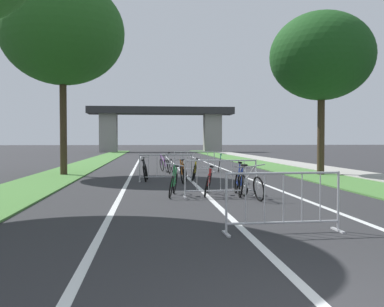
# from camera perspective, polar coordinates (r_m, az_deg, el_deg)

# --- Properties ---
(grass_verge_left) EXTENTS (2.37, 68.56, 0.05)m
(grass_verge_left) POSITION_cam_1_polar(r_m,az_deg,el_deg) (31.48, -13.06, -1.16)
(grass_verge_left) COLOR #477A38
(grass_verge_left) RESTS_ON ground
(grass_verge_right) EXTENTS (2.37, 68.56, 0.05)m
(grass_verge_right) POSITION_cam_1_polar(r_m,az_deg,el_deg) (32.07, 7.57, -1.08)
(grass_verge_right) COLOR #477A38
(grass_verge_right) RESTS_ON ground
(sidewalk_path_right) EXTENTS (2.05, 68.56, 0.08)m
(sidewalk_path_right) POSITION_cam_1_polar(r_m,az_deg,el_deg) (32.65, 11.35, -1.03)
(sidewalk_path_right) COLOR #9E9B93
(sidewalk_path_right) RESTS_ON ground
(lane_stripe_center) EXTENTS (0.14, 39.66, 0.01)m
(lane_stripe_center) POSITION_cam_1_polar(r_m,az_deg,el_deg) (23.07, -1.56, -2.21)
(lane_stripe_center) COLOR silver
(lane_stripe_center) RESTS_ON ground
(lane_stripe_right_lane) EXTENTS (0.14, 39.66, 0.01)m
(lane_stripe_right_lane) POSITION_cam_1_polar(r_m,az_deg,el_deg) (23.38, 4.52, -2.16)
(lane_stripe_right_lane) COLOR silver
(lane_stripe_right_lane) RESTS_ON ground
(lane_stripe_left_lane) EXTENTS (0.14, 39.66, 0.01)m
(lane_stripe_left_lane) POSITION_cam_1_polar(r_m,az_deg,el_deg) (23.03, -7.73, -2.23)
(lane_stripe_left_lane) COLOR silver
(lane_stripe_left_lane) RESTS_ON ground
(overpass_bridge) EXTENTS (19.92, 3.86, 6.16)m
(overpass_bridge) POSITION_cam_1_polar(r_m,az_deg,el_deg) (59.87, -4.11, 4.34)
(overpass_bridge) COLOR #2D2D30
(overpass_bridge) RESTS_ON ground
(tree_left_oak_mid) EXTENTS (5.54, 5.54, 8.81)m
(tree_left_oak_mid) POSITION_cam_1_polar(r_m,az_deg,el_deg) (20.97, -16.72, 15.03)
(tree_left_oak_mid) COLOR #3D2D1E
(tree_left_oak_mid) RESTS_ON ground
(tree_right_cypress_far) EXTENTS (4.66, 4.66, 7.38)m
(tree_right_cypress_far) POSITION_cam_1_polar(r_m,az_deg,el_deg) (20.81, 16.74, 12.16)
(tree_right_cypress_far) COLOR #3D2D1E
(tree_right_cypress_far) RESTS_ON ground
(crowd_barrier_nearest) EXTENTS (2.08, 0.53, 1.05)m
(crowd_barrier_nearest) POSITION_cam_1_polar(r_m,az_deg,el_deg) (7.62, 11.97, -6.42)
(crowd_barrier_nearest) COLOR #ADADB2
(crowd_barrier_nearest) RESTS_ON ground
(crowd_barrier_second) EXTENTS (2.07, 0.46, 1.05)m
(crowd_barrier_second) POSITION_cam_1_polar(r_m,az_deg,el_deg) (12.14, 3.80, -3.36)
(crowd_barrier_second) COLOR #ADADB2
(crowd_barrier_second) RESTS_ON ground
(crowd_barrier_third) EXTENTS (2.07, 0.46, 1.05)m
(crowd_barrier_third) POSITION_cam_1_polar(r_m,az_deg,el_deg) (16.71, -3.49, -1.96)
(crowd_barrier_third) COLOR #ADADB2
(crowd_barrier_third) RESTS_ON ground
(crowd_barrier_fourth) EXTENTS (2.07, 0.49, 1.05)m
(crowd_barrier_fourth) POSITION_cam_1_polar(r_m,az_deg,el_deg) (21.54, 0.30, -1.13)
(crowd_barrier_fourth) COLOR #ADADB2
(crowd_barrier_fourth) RESTS_ON ground
(bicycle_orange_0) EXTENTS (0.60, 1.66, 0.94)m
(bicycle_orange_0) POSITION_cam_1_polar(r_m,az_deg,el_deg) (16.23, -1.13, -2.56)
(bicycle_orange_0) COLOR black
(bicycle_orange_0) RESTS_ON ground
(bicycle_red_1) EXTENTS (0.50, 1.67, 0.87)m
(bicycle_red_1) POSITION_cam_1_polar(r_m,az_deg,el_deg) (12.60, 2.17, -3.91)
(bicycle_red_1) COLOR black
(bicycle_red_1) RESTS_ON ground
(bicycle_green_2) EXTENTS (0.52, 1.66, 0.98)m
(bicycle_green_2) POSITION_cam_1_polar(r_m,az_deg,el_deg) (12.38, -2.45, -3.95)
(bicycle_green_2) COLOR black
(bicycle_green_2) RESTS_ON ground
(bicycle_teal_3) EXTENTS (0.54, 1.74, 1.01)m
(bicycle_teal_3) POSITION_cam_1_polar(r_m,az_deg,el_deg) (22.19, 3.65, -1.38)
(bicycle_teal_3) COLOR black
(bicycle_teal_3) RESTS_ON ground
(bicycle_silver_4) EXTENTS (0.69, 1.74, 1.01)m
(bicycle_silver_4) POSITION_cam_1_polar(r_m,az_deg,el_deg) (21.07, -2.90, -1.54)
(bicycle_silver_4) COLOR black
(bicycle_silver_4) RESTS_ON ground
(bicycle_black_5) EXTENTS (0.42, 1.71, 0.95)m
(bicycle_black_5) POSITION_cam_1_polar(r_m,az_deg,el_deg) (17.09, -6.19, -2.41)
(bicycle_black_5) COLOR black
(bicycle_black_5) RESTS_ON ground
(bicycle_purple_6) EXTENTS (0.64, 1.61, 0.95)m
(bicycle_purple_6) POSITION_cam_1_polar(r_m,az_deg,el_deg) (21.80, -3.73, -1.48)
(bicycle_purple_6) COLOR black
(bicycle_purple_6) RESTS_ON ground
(bicycle_blue_7) EXTENTS (0.46, 1.68, 0.97)m
(bicycle_blue_7) POSITION_cam_1_polar(r_m,az_deg,el_deg) (12.61, 6.20, -3.87)
(bicycle_blue_7) COLOR black
(bicycle_blue_7) RESTS_ON ground
(bicycle_white_8) EXTENTS (0.54, 1.72, 0.98)m
(bicycle_white_8) POSITION_cam_1_polar(r_m,az_deg,el_deg) (11.89, 7.69, -4.16)
(bicycle_white_8) COLOR black
(bicycle_white_8) RESTS_ON ground
(bicycle_yellow_9) EXTENTS (0.45, 1.71, 0.89)m
(bicycle_yellow_9) POSITION_cam_1_polar(r_m,az_deg,el_deg) (17.23, 0.36, -2.33)
(bicycle_yellow_9) COLOR black
(bicycle_yellow_9) RESTS_ON ground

